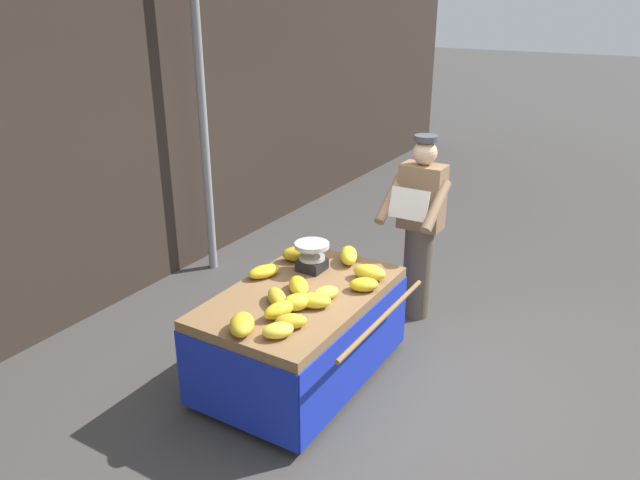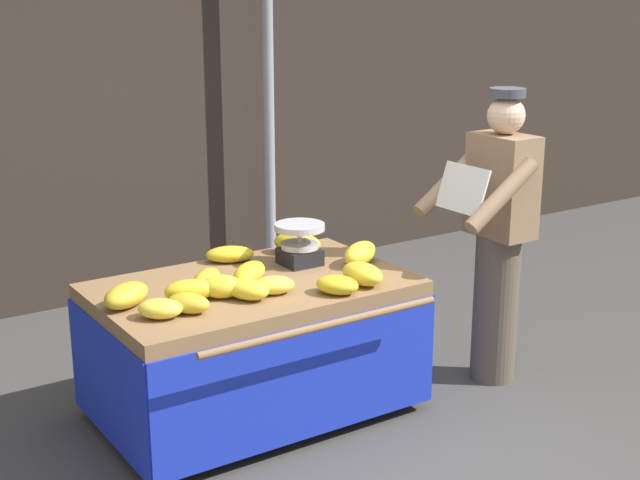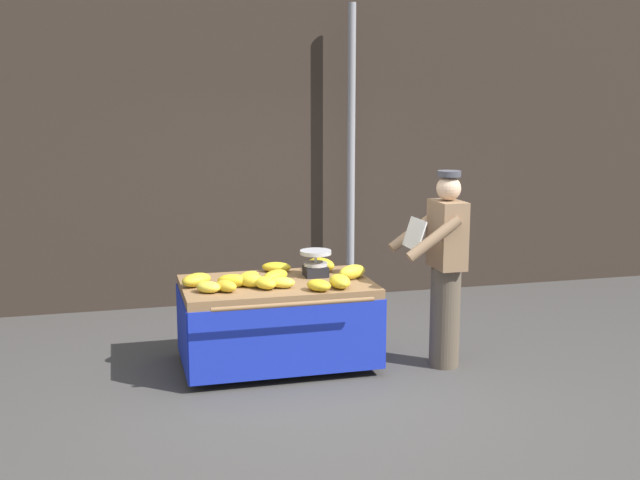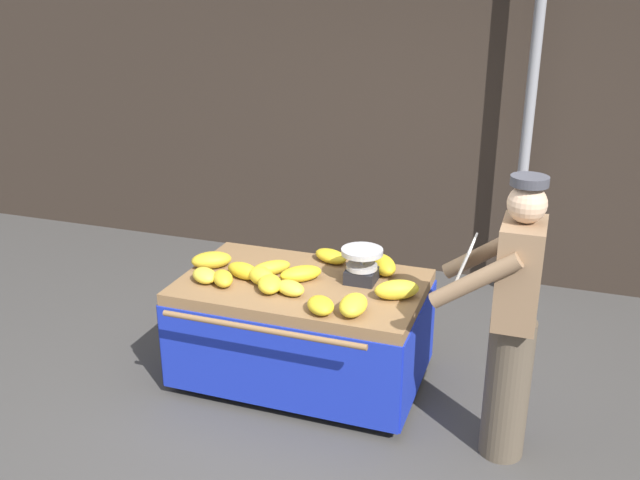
{
  "view_description": "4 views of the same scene",
  "coord_description": "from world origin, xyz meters",
  "px_view_note": "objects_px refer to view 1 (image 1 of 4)",
  "views": [
    {
      "loc": [
        -3.75,
        -1.63,
        2.83
      ],
      "look_at": [
        0.01,
        0.64,
        1.05
      ],
      "focal_mm": 34.28,
      "sensor_mm": 36.0,
      "label": 1
    },
    {
      "loc": [
        -2.47,
        -3.3,
        2.24
      ],
      "look_at": [
        0.09,
        0.59,
        0.92
      ],
      "focal_mm": 50.17,
      "sensor_mm": 36.0,
      "label": 2
    },
    {
      "loc": [
        -1.63,
        -5.86,
        2.33
      ],
      "look_at": [
        0.04,
        0.53,
        1.12
      ],
      "focal_mm": 44.08,
      "sensor_mm": 36.0,
      "label": 3
    },
    {
      "loc": [
        1.23,
        -3.43,
        2.69
      ],
      "look_at": [
        -0.23,
        0.72,
        1.02
      ],
      "focal_mm": 39.38,
      "sensor_mm": 36.0,
      "label": 4
    }
  ],
  "objects_px": {
    "banana_bunch_4": "(278,330)",
    "banana_bunch_0": "(364,284)",
    "weighing_scale": "(312,256)",
    "banana_bunch_5": "(280,310)",
    "banana_bunch_2": "(314,300)",
    "banana_bunch_13": "(264,271)",
    "banana_bunch_11": "(291,321)",
    "banana_bunch_10": "(277,298)",
    "banana_bunch_3": "(242,324)",
    "vendor_person": "(419,229)",
    "banana_bunch_7": "(299,286)",
    "banana_cart": "(301,317)",
    "banana_bunch_9": "(369,272)",
    "banana_bunch_6": "(297,302)",
    "banana_bunch_1": "(299,254)",
    "banana_bunch_8": "(326,293)",
    "banana_bunch_12": "(349,255)",
    "street_pole": "(203,117)"
  },
  "relations": [
    {
      "from": "banana_bunch_12",
      "to": "vendor_person",
      "type": "relative_size",
      "value": 0.17
    },
    {
      "from": "street_pole",
      "to": "banana_bunch_4",
      "type": "relative_size",
      "value": 15.82
    },
    {
      "from": "banana_cart",
      "to": "banana_bunch_9",
      "type": "distance_m",
      "value": 0.64
    },
    {
      "from": "banana_bunch_1",
      "to": "banana_bunch_10",
      "type": "bearing_deg",
      "value": -159.13
    },
    {
      "from": "banana_bunch_0",
      "to": "banana_bunch_12",
      "type": "distance_m",
      "value": 0.52
    },
    {
      "from": "banana_bunch_2",
      "to": "banana_bunch_8",
      "type": "xyz_separation_m",
      "value": [
        0.15,
        -0.0,
        -0.0
      ]
    },
    {
      "from": "banana_bunch_3",
      "to": "banana_bunch_9",
      "type": "relative_size",
      "value": 1.06
    },
    {
      "from": "weighing_scale",
      "to": "vendor_person",
      "type": "xyz_separation_m",
      "value": [
        1.02,
        -0.5,
        0.0
      ]
    },
    {
      "from": "banana_bunch_2",
      "to": "weighing_scale",
      "type": "bearing_deg",
      "value": 33.36
    },
    {
      "from": "banana_bunch_1",
      "to": "banana_bunch_3",
      "type": "bearing_deg",
      "value": -165.49
    },
    {
      "from": "banana_bunch_4",
      "to": "banana_bunch_3",
      "type": "bearing_deg",
      "value": 106.87
    },
    {
      "from": "weighing_scale",
      "to": "banana_bunch_7",
      "type": "xyz_separation_m",
      "value": [
        -0.39,
        -0.12,
        -0.07
      ]
    },
    {
      "from": "banana_bunch_9",
      "to": "weighing_scale",
      "type": "bearing_deg",
      "value": 100.33
    },
    {
      "from": "banana_bunch_13",
      "to": "banana_bunch_10",
      "type": "bearing_deg",
      "value": -132.61
    },
    {
      "from": "street_pole",
      "to": "banana_bunch_0",
      "type": "relative_size",
      "value": 15.08
    },
    {
      "from": "banana_bunch_2",
      "to": "banana_bunch_13",
      "type": "distance_m",
      "value": 0.64
    },
    {
      "from": "banana_bunch_11",
      "to": "banana_bunch_12",
      "type": "relative_size",
      "value": 0.74
    },
    {
      "from": "banana_bunch_3",
      "to": "banana_bunch_12",
      "type": "height_order",
      "value": "banana_bunch_12"
    },
    {
      "from": "banana_bunch_1",
      "to": "banana_bunch_11",
      "type": "relative_size",
      "value": 1.34
    },
    {
      "from": "banana_bunch_7",
      "to": "banana_bunch_13",
      "type": "relative_size",
      "value": 1.08
    },
    {
      "from": "banana_bunch_3",
      "to": "vendor_person",
      "type": "distance_m",
      "value": 2.12
    },
    {
      "from": "banana_bunch_1",
      "to": "banana_bunch_9",
      "type": "height_order",
      "value": "banana_bunch_1"
    },
    {
      "from": "banana_bunch_7",
      "to": "banana_bunch_3",
      "type": "bearing_deg",
      "value": 179.36
    },
    {
      "from": "banana_bunch_3",
      "to": "banana_bunch_10",
      "type": "distance_m",
      "value": 0.45
    },
    {
      "from": "weighing_scale",
      "to": "banana_bunch_5",
      "type": "distance_m",
      "value": 0.8
    },
    {
      "from": "banana_cart",
      "to": "banana_bunch_3",
      "type": "xyz_separation_m",
      "value": [
        -0.69,
        0.02,
        0.27
      ]
    },
    {
      "from": "banana_bunch_3",
      "to": "vendor_person",
      "type": "height_order",
      "value": "vendor_person"
    },
    {
      "from": "banana_bunch_3",
      "to": "banana_bunch_11",
      "type": "height_order",
      "value": "banana_bunch_3"
    },
    {
      "from": "banana_bunch_1",
      "to": "banana_bunch_8",
      "type": "xyz_separation_m",
      "value": [
        -0.47,
        -0.53,
        -0.02
      ]
    },
    {
      "from": "banana_bunch_0",
      "to": "banana_bunch_11",
      "type": "height_order",
      "value": "banana_bunch_11"
    },
    {
      "from": "banana_bunch_6",
      "to": "banana_bunch_9",
      "type": "bearing_deg",
      "value": -17.03
    },
    {
      "from": "banana_cart",
      "to": "banana_bunch_10",
      "type": "bearing_deg",
      "value": 169.43
    },
    {
      "from": "banana_bunch_0",
      "to": "banana_bunch_6",
      "type": "height_order",
      "value": "banana_bunch_6"
    },
    {
      "from": "banana_bunch_5",
      "to": "banana_bunch_7",
      "type": "xyz_separation_m",
      "value": [
        0.38,
        0.09,
        -0.0
      ]
    },
    {
      "from": "banana_bunch_4",
      "to": "banana_bunch_0",
      "type": "bearing_deg",
      "value": -10.92
    },
    {
      "from": "banana_bunch_2",
      "to": "banana_bunch_7",
      "type": "relative_size",
      "value": 0.82
    },
    {
      "from": "banana_bunch_0",
      "to": "vendor_person",
      "type": "relative_size",
      "value": 0.13
    },
    {
      "from": "street_pole",
      "to": "banana_bunch_9",
      "type": "xyz_separation_m",
      "value": [
        -0.79,
        -2.32,
        -0.86
      ]
    },
    {
      "from": "banana_bunch_8",
      "to": "banana_bunch_9",
      "type": "xyz_separation_m",
      "value": [
        0.46,
        -0.12,
        0.01
      ]
    },
    {
      "from": "banana_bunch_6",
      "to": "banana_bunch_11",
      "type": "height_order",
      "value": "banana_bunch_6"
    },
    {
      "from": "banana_bunch_2",
      "to": "banana_bunch_9",
      "type": "relative_size",
      "value": 0.91
    },
    {
      "from": "banana_bunch_2",
      "to": "banana_bunch_7",
      "type": "bearing_deg",
      "value": 58.75
    },
    {
      "from": "banana_bunch_12",
      "to": "vendor_person",
      "type": "height_order",
      "value": "vendor_person"
    },
    {
      "from": "banana_bunch_2",
      "to": "banana_bunch_11",
      "type": "height_order",
      "value": "banana_bunch_2"
    },
    {
      "from": "weighing_scale",
      "to": "banana_bunch_4",
      "type": "bearing_deg",
      "value": -160.37
    },
    {
      "from": "banana_bunch_0",
      "to": "banana_bunch_4",
      "type": "height_order",
      "value": "banana_bunch_0"
    },
    {
      "from": "banana_bunch_5",
      "to": "weighing_scale",
      "type": "bearing_deg",
      "value": 15.54
    },
    {
      "from": "banana_bunch_10",
      "to": "banana_bunch_4",
      "type": "bearing_deg",
      "value": -144.53
    },
    {
      "from": "banana_cart",
      "to": "banana_bunch_1",
      "type": "bearing_deg",
      "value": 33.8
    },
    {
      "from": "banana_bunch_7",
      "to": "banana_bunch_8",
      "type": "relative_size",
      "value": 1.39
    }
  ]
}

